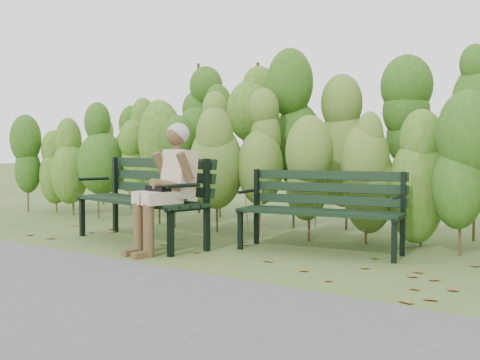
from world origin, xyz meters
The scene contains 7 objects.
ground centered at (0.00, 0.00, 0.00)m, with size 80.00×80.00×0.00m, color #3F5628.
footpath centered at (0.00, -2.20, 0.01)m, with size 60.00×2.50×0.01m, color #474749.
hedge_band centered at (0.00, 1.86, 1.26)m, with size 11.04×1.67×2.42m.
leaf_litter centered at (-0.58, -0.37, 0.00)m, with size 5.92×2.06×0.01m.
bench_left centered at (-1.13, 0.05, 0.58)m, with size 2.06×1.03×0.99m.
bench_right centered at (0.82, 0.70, 0.51)m, with size 1.78×0.81×0.86m.
seated_woman centered at (-0.47, -0.29, 0.78)m, with size 0.55×0.81×1.37m.
Camera 1 is at (3.56, -4.64, 1.07)m, focal length 42.00 mm.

